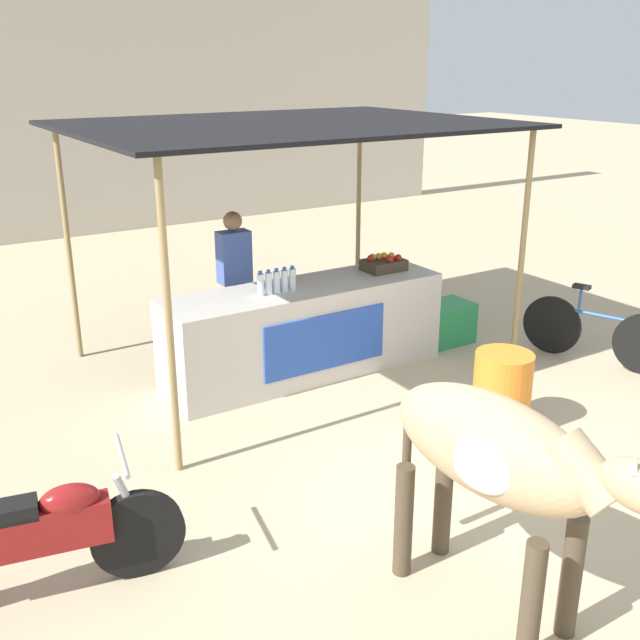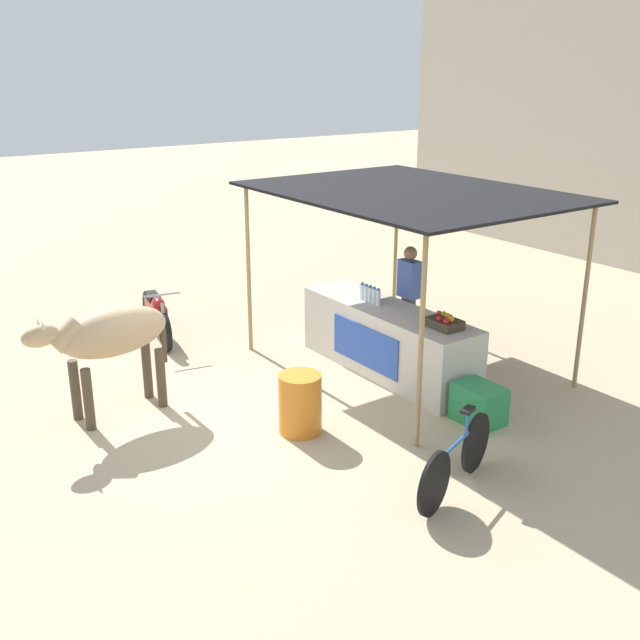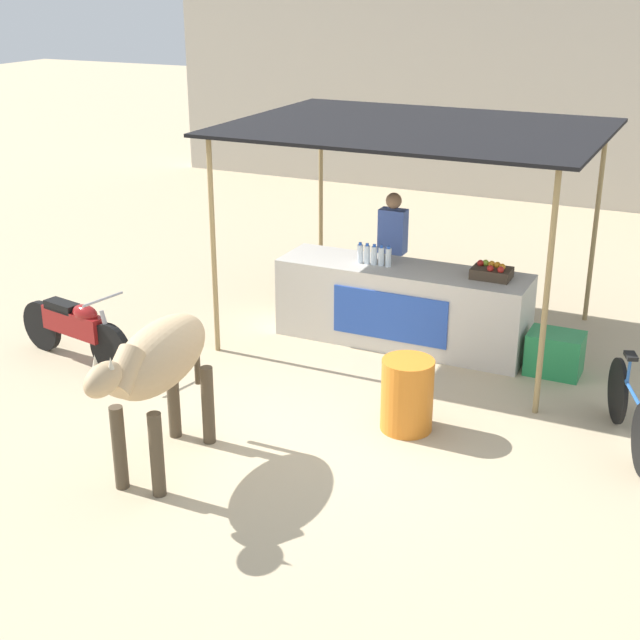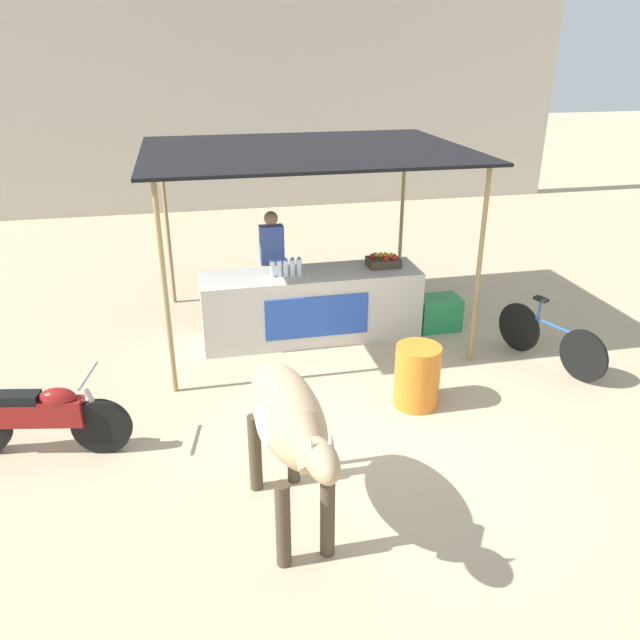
% 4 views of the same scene
% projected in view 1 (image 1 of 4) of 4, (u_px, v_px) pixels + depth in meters
% --- Properties ---
extents(ground_plane, '(60.00, 60.00, 0.00)m').
position_uv_depth(ground_plane, '(443.00, 462.00, 6.20)').
color(ground_plane, tan).
extents(building_wall_far, '(16.00, 0.50, 6.16)m').
position_uv_depth(building_wall_far, '(71.00, 62.00, 13.29)').
color(building_wall_far, beige).
rests_on(building_wall_far, ground).
extents(stall_counter, '(3.00, 0.82, 0.96)m').
position_uv_depth(stall_counter, '(305.00, 330.00, 7.79)').
color(stall_counter, beige).
rests_on(stall_counter, ground).
extents(stall_awning, '(4.20, 3.20, 2.57)m').
position_uv_depth(stall_awning, '(288.00, 133.00, 7.37)').
color(stall_awning, black).
rests_on(stall_awning, ground).
extents(water_bottle_row, '(0.43, 0.07, 0.25)m').
position_uv_depth(water_bottle_row, '(277.00, 282.00, 7.38)').
color(water_bottle_row, silver).
rests_on(water_bottle_row, stall_counter).
extents(fruit_crate, '(0.44, 0.32, 0.18)m').
position_uv_depth(fruit_crate, '(384.00, 264.00, 8.17)').
color(fruit_crate, '#3F3326').
rests_on(fruit_crate, stall_counter).
extents(vendor_behind_counter, '(0.34, 0.22, 1.65)m').
position_uv_depth(vendor_behind_counter, '(235.00, 285.00, 8.05)').
color(vendor_behind_counter, '#383842').
rests_on(vendor_behind_counter, ground).
extents(cooler_box, '(0.60, 0.44, 0.48)m').
position_uv_depth(cooler_box, '(445.00, 323.00, 8.73)').
color(cooler_box, '#268C4C').
rests_on(cooler_box, ground).
extents(water_barrel, '(0.51, 0.51, 0.73)m').
position_uv_depth(water_barrel, '(502.00, 392.00, 6.62)').
color(water_barrel, orange).
rests_on(water_barrel, ground).
extents(cow, '(0.66, 1.84, 1.44)m').
position_uv_depth(cow, '(499.00, 457.00, 4.23)').
color(cow, tan).
rests_on(cow, ground).
extents(motorcycle_parked, '(1.78, 0.59, 0.90)m').
position_uv_depth(motorcycle_parked, '(39.00, 537.00, 4.53)').
color(motorcycle_parked, black).
rests_on(motorcycle_parked, ground).
extents(bicycle_leaning, '(0.62, 1.57, 0.85)m').
position_uv_depth(bicycle_leaning, '(596.00, 333.00, 8.10)').
color(bicycle_leaning, black).
rests_on(bicycle_leaning, ground).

